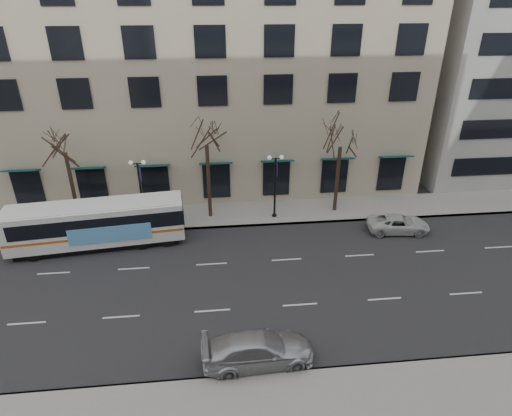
{
  "coord_description": "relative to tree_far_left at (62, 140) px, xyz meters",
  "views": [
    {
      "loc": [
        0.53,
        -21.16,
        16.07
      ],
      "look_at": [
        2.94,
        2.27,
        4.0
      ],
      "focal_mm": 30.0,
      "sensor_mm": 36.0,
      "label": 1
    }
  ],
  "objects": [
    {
      "name": "city_bus",
      "position": [
        2.33,
        -3.33,
        -4.95
      ],
      "size": [
        11.99,
        3.81,
        3.19
      ],
      "rotation": [
        0.0,
        0.0,
        0.11
      ],
      "color": "white",
      "rests_on": "ground"
    },
    {
      "name": "silver_car",
      "position": [
        12.18,
        -15.0,
        -5.92
      ],
      "size": [
        5.48,
        2.46,
        1.56
      ],
      "primitive_type": "imported",
      "rotation": [
        0.0,
        0.0,
        1.62
      ],
      "color": "#B3B4BB",
      "rests_on": "ground"
    },
    {
      "name": "sidewalk_far",
      "position": [
        15.0,
        0.2,
        -6.62
      ],
      "size": [
        80.0,
        4.0,
        0.15
      ],
      "primitive_type": "cube",
      "color": "gray",
      "rests_on": "ground"
    },
    {
      "name": "white_pickup",
      "position": [
        23.83,
        -3.6,
        -6.07
      ],
      "size": [
        4.7,
        2.51,
        1.26
      ],
      "primitive_type": "imported",
      "rotation": [
        0.0,
        0.0,
        1.47
      ],
      "color": "silver",
      "rests_on": "ground"
    },
    {
      "name": "lamp_post_right",
      "position": [
        15.01,
        -0.6,
        -3.75
      ],
      "size": [
        1.22,
        0.45,
        5.21
      ],
      "color": "black",
      "rests_on": "ground"
    },
    {
      "name": "ground",
      "position": [
        10.0,
        -8.8,
        -6.7
      ],
      "size": [
        160.0,
        160.0,
        0.0
      ],
      "primitive_type": "plane",
      "color": "black",
      "rests_on": "ground"
    },
    {
      "name": "tree_far_right",
      "position": [
        20.0,
        0.0,
        -0.28
      ],
      "size": [
        3.6,
        3.6,
        8.06
      ],
      "color": "black",
      "rests_on": "ground"
    },
    {
      "name": "building_hotel",
      "position": [
        8.0,
        12.2,
        5.3
      ],
      "size": [
        40.0,
        20.0,
        24.0
      ],
      "primitive_type": "cube",
      "color": "tan",
      "rests_on": "ground"
    },
    {
      "name": "lamp_post_left",
      "position": [
        5.01,
        -0.6,
        -3.75
      ],
      "size": [
        1.22,
        0.45,
        5.21
      ],
      "color": "black",
      "rests_on": "ground"
    },
    {
      "name": "tree_far_mid",
      "position": [
        10.0,
        0.0,
        0.21
      ],
      "size": [
        3.6,
        3.6,
        8.55
      ],
      "color": "black",
      "rests_on": "ground"
    },
    {
      "name": "tree_far_left",
      "position": [
        0.0,
        0.0,
        0.0
      ],
      "size": [
        3.6,
        3.6,
        8.34
      ],
      "color": "black",
      "rests_on": "ground"
    }
  ]
}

